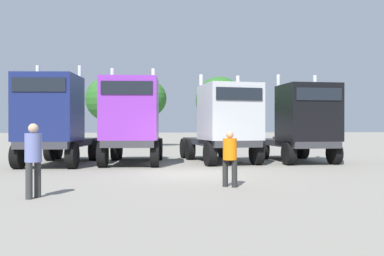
{
  "coord_description": "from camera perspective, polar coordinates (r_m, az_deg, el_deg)",
  "views": [
    {
      "loc": [
        -1.7,
        -14.91,
        1.74
      ],
      "look_at": [
        0.68,
        4.69,
        1.66
      ],
      "focal_mm": 38.49,
      "sensor_mm": 36.0,
      "label": 1
    }
  ],
  "objects": [
    {
      "name": "oak_far_right",
      "position": [
        37.02,
        3.82,
        3.8
      ],
      "size": [
        4.31,
        4.31,
        6.21
      ],
      "color": "#4C3823",
      "rests_on": "ground"
    },
    {
      "name": "semi_truck_black",
      "position": [
        20.3,
        15.04,
        0.66
      ],
      "size": [
        2.76,
        5.87,
        4.27
      ],
      "rotation": [
        0.0,
        0.0,
        -1.53
      ],
      "color": "#333338",
      "rests_on": "ground"
    },
    {
      "name": "visitor_with_camera",
      "position": [
        10.66,
        -21.13,
        -3.47
      ],
      "size": [
        0.55,
        0.55,
        1.81
      ],
      "rotation": [
        0.0,
        0.0,
        2.62
      ],
      "color": "#323232",
      "rests_on": "ground"
    },
    {
      "name": "semi_truck_navy",
      "position": [
        18.97,
        -18.57,
        1.08
      ],
      "size": [
        3.17,
        6.57,
        4.5
      ],
      "rotation": [
        0.0,
        0.0,
        -1.67
      ],
      "color": "#333338",
      "rests_on": "ground"
    },
    {
      "name": "semi_truck_silver",
      "position": [
        19.39,
        4.63,
        0.79
      ],
      "size": [
        3.29,
        6.24,
        4.25
      ],
      "rotation": [
        0.0,
        0.0,
        -1.44
      ],
      "color": "#333338",
      "rests_on": "ground"
    },
    {
      "name": "oak_far_centre",
      "position": [
        36.0,
        -6.13,
        4.07
      ],
      "size": [
        3.24,
        3.24,
        5.8
      ],
      "color": "#4C3823",
      "rests_on": "ground"
    },
    {
      "name": "oak_far_left",
      "position": [
        37.7,
        -11.59,
        3.93
      ],
      "size": [
        3.97,
        3.97,
        6.18
      ],
      "color": "#4C3823",
      "rests_on": "ground"
    },
    {
      "name": "visitor_in_hivis",
      "position": [
        11.85,
        5.27,
        -3.71
      ],
      "size": [
        0.55,
        0.55,
        1.61
      ],
      "rotation": [
        0.0,
        0.0,
        4.14
      ],
      "color": "#252525",
      "rests_on": "ground"
    },
    {
      "name": "semi_truck_purple",
      "position": [
        18.72,
        -8.39,
        0.99
      ],
      "size": [
        3.01,
        6.23,
        4.44
      ],
      "rotation": [
        0.0,
        0.0,
        -1.65
      ],
      "color": "#333338",
      "rests_on": "ground"
    },
    {
      "name": "ground",
      "position": [
        15.1,
        -0.41,
        -6.39
      ],
      "size": [
        200.0,
        200.0,
        0.0
      ],
      "primitive_type": "plane",
      "color": "gray"
    }
  ]
}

